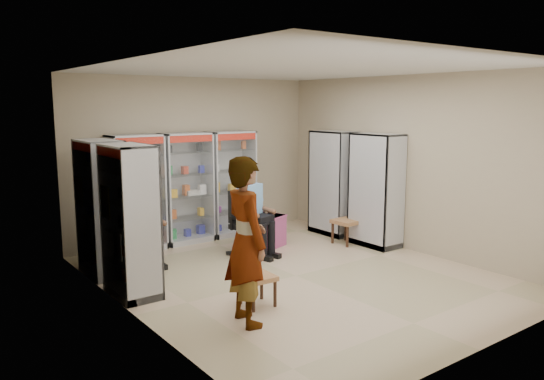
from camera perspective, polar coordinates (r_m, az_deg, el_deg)
floor at (r=7.94m, az=2.59°, el=-9.19°), size 6.00×6.00×0.00m
room_shell at (r=7.55m, az=2.70°, el=5.13°), size 5.02×6.02×3.01m
cabinet_back_left at (r=9.35m, az=-14.36°, el=-0.34°), size 0.90×0.50×2.00m
cabinet_back_mid at (r=9.75m, az=-9.20°, el=0.20°), size 0.90×0.50×2.00m
cabinet_back_right at (r=10.21m, az=-4.47°, el=0.70°), size 0.90×0.50×2.00m
cabinet_right_far at (r=10.32m, az=6.60°, el=0.76°), size 0.90×0.50×2.00m
cabinet_right_near at (r=9.56m, az=11.12°, el=-0.03°), size 0.90×0.50×2.00m
cabinet_left_far at (r=8.18m, az=-17.88°, el=-1.85°), size 0.90×0.50×2.00m
cabinet_left_near at (r=7.16m, az=-15.01°, el=-3.24°), size 0.90×0.50×2.00m
wooden_chair at (r=8.70m, az=-13.90°, el=-4.59°), size 0.42×0.42×0.94m
seated_customer at (r=8.61m, az=-13.82°, el=-3.36°), size 0.44×0.60×1.34m
office_chair at (r=8.91m, az=-2.63°, el=-3.50°), size 0.74×0.74×1.09m
seated_shopkeeper at (r=8.84m, az=-2.45°, el=-2.61°), size 0.61×0.74×1.39m
pink_trunk at (r=9.46m, az=-0.79°, el=-4.40°), size 0.73×0.72×0.56m
tea_glass at (r=9.35m, az=-0.66°, el=-2.51°), size 0.07×0.07×0.10m
woven_stool_a at (r=9.73m, az=8.02°, el=-4.45°), size 0.47×0.47×0.44m
woven_stool_b at (r=6.77m, az=-1.55°, el=-10.73°), size 0.42×0.42×0.39m
standing_man at (r=6.04m, az=-2.80°, el=-5.52°), size 0.57×0.77×1.94m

